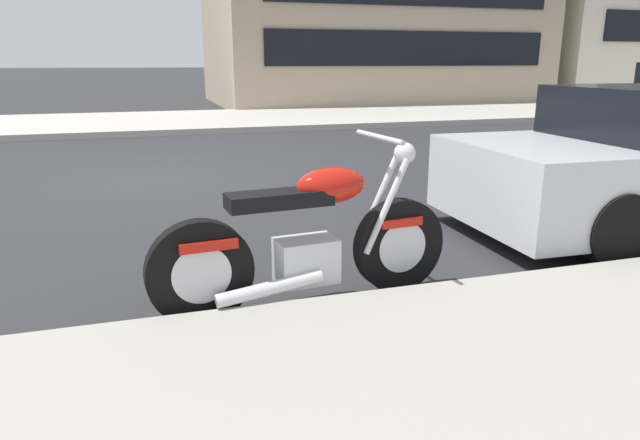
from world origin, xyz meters
The scene contains 4 objects.
ground_plane centered at (0.00, 0.00, 0.00)m, with size 260.00×260.00×0.00m, color #28282B.
sidewalk_far_curb centered at (12.00, 7.34, 0.07)m, with size 120.00×5.00×0.14m, color #ADA89E.
parking_stall_stripe centered at (0.00, -4.24, 0.00)m, with size 0.12×2.20×0.01m, color silver.
parked_motorcycle centered at (0.80, -4.73, 0.44)m, with size 2.09×0.62×1.14m.
Camera 1 is at (-0.21, -8.23, 1.61)m, focal length 32.30 mm.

